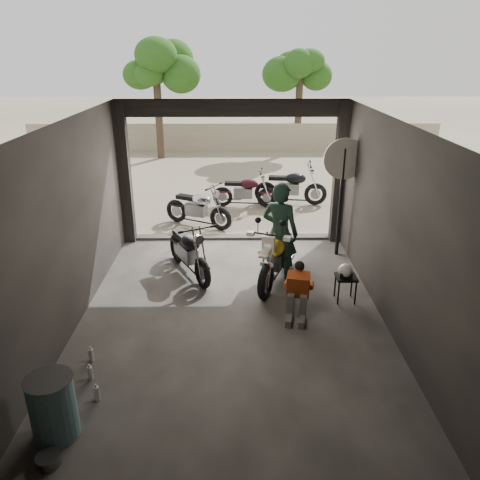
{
  "coord_description": "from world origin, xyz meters",
  "views": [
    {
      "loc": [
        0.07,
        -6.77,
        4.16
      ],
      "look_at": [
        0.14,
        0.6,
        1.15
      ],
      "focal_mm": 35.0,
      "sensor_mm": 36.0,
      "label": 1
    }
  ],
  "objects_px": {
    "outside_bike_a": "(198,205)",
    "stool": "(346,280)",
    "main_bike": "(277,253)",
    "left_bike": "(188,247)",
    "mechanic": "(297,294)",
    "sign_post": "(343,178)",
    "oil_drum": "(53,408)",
    "helmet": "(345,271)",
    "outside_bike_c": "(291,184)",
    "rider": "(280,233)",
    "outside_bike_b": "(245,189)"
  },
  "relations": [
    {
      "from": "outside_bike_a",
      "to": "stool",
      "type": "relative_size",
      "value": 3.37
    },
    {
      "from": "main_bike",
      "to": "left_bike",
      "type": "height_order",
      "value": "main_bike"
    },
    {
      "from": "mechanic",
      "to": "sign_post",
      "type": "relative_size",
      "value": 0.38
    },
    {
      "from": "oil_drum",
      "to": "sign_post",
      "type": "height_order",
      "value": "sign_post"
    },
    {
      "from": "outside_bike_a",
      "to": "helmet",
      "type": "distance_m",
      "value": 4.83
    },
    {
      "from": "outside_bike_a",
      "to": "outside_bike_c",
      "type": "height_order",
      "value": "outside_bike_c"
    },
    {
      "from": "rider",
      "to": "helmet",
      "type": "bearing_deg",
      "value": 166.54
    },
    {
      "from": "mechanic",
      "to": "left_bike",
      "type": "bearing_deg",
      "value": 149.76
    },
    {
      "from": "outside_bike_b",
      "to": "oil_drum",
      "type": "bearing_deg",
      "value": 170.35
    },
    {
      "from": "rider",
      "to": "outside_bike_b",
      "type": "bearing_deg",
      "value": -55.93
    },
    {
      "from": "mechanic",
      "to": "outside_bike_c",
      "type": "bearing_deg",
      "value": 96.56
    },
    {
      "from": "main_bike",
      "to": "oil_drum",
      "type": "distance_m",
      "value": 4.8
    },
    {
      "from": "outside_bike_b",
      "to": "stool",
      "type": "distance_m",
      "value": 5.67
    },
    {
      "from": "stool",
      "to": "oil_drum",
      "type": "height_order",
      "value": "oil_drum"
    },
    {
      "from": "outside_bike_b",
      "to": "helmet",
      "type": "relative_size",
      "value": 5.85
    },
    {
      "from": "stool",
      "to": "oil_drum",
      "type": "relative_size",
      "value": 0.62
    },
    {
      "from": "main_bike",
      "to": "outside_bike_a",
      "type": "relative_size",
      "value": 1.09
    },
    {
      "from": "rider",
      "to": "oil_drum",
      "type": "xyz_separation_m",
      "value": [
        -2.9,
        -3.97,
        -0.57
      ]
    },
    {
      "from": "main_bike",
      "to": "left_bike",
      "type": "distance_m",
      "value": 1.75
    },
    {
      "from": "stool",
      "to": "sign_post",
      "type": "xyz_separation_m",
      "value": [
        0.27,
        2.02,
        1.31
      ]
    },
    {
      "from": "sign_post",
      "to": "stool",
      "type": "bearing_deg",
      "value": -96.35
    },
    {
      "from": "mechanic",
      "to": "oil_drum",
      "type": "bearing_deg",
      "value": -129.03
    },
    {
      "from": "mechanic",
      "to": "sign_post",
      "type": "bearing_deg",
      "value": 77.31
    },
    {
      "from": "left_bike",
      "to": "main_bike",
      "type": "bearing_deg",
      "value": -40.25
    },
    {
      "from": "outside_bike_a",
      "to": "outside_bike_c",
      "type": "distance_m",
      "value": 3.1
    },
    {
      "from": "left_bike",
      "to": "helmet",
      "type": "xyz_separation_m",
      "value": [
        2.82,
        -1.17,
        0.05
      ]
    },
    {
      "from": "left_bike",
      "to": "rider",
      "type": "bearing_deg",
      "value": -36.09
    },
    {
      "from": "rider",
      "to": "stool",
      "type": "xyz_separation_m",
      "value": [
        1.1,
        -0.87,
        -0.55
      ]
    },
    {
      "from": "stool",
      "to": "sign_post",
      "type": "height_order",
      "value": "sign_post"
    },
    {
      "from": "left_bike",
      "to": "oil_drum",
      "type": "relative_size",
      "value": 2.1
    },
    {
      "from": "outside_bike_c",
      "to": "helmet",
      "type": "bearing_deg",
      "value": -170.19
    },
    {
      "from": "left_bike",
      "to": "outside_bike_b",
      "type": "distance_m",
      "value": 4.43
    },
    {
      "from": "helmet",
      "to": "oil_drum",
      "type": "relative_size",
      "value": 0.34
    },
    {
      "from": "rider",
      "to": "mechanic",
      "type": "distance_m",
      "value": 1.56
    },
    {
      "from": "outside_bike_b",
      "to": "helmet",
      "type": "bearing_deg",
      "value": -157.63
    },
    {
      "from": "outside_bike_b",
      "to": "rider",
      "type": "relative_size",
      "value": 0.82
    },
    {
      "from": "outside_bike_a",
      "to": "rider",
      "type": "height_order",
      "value": "rider"
    },
    {
      "from": "outside_bike_c",
      "to": "outside_bike_a",
      "type": "bearing_deg",
      "value": 131.85
    },
    {
      "from": "stool",
      "to": "outside_bike_c",
      "type": "bearing_deg",
      "value": 93.54
    },
    {
      "from": "main_bike",
      "to": "outside_bike_b",
      "type": "bearing_deg",
      "value": 117.7
    },
    {
      "from": "sign_post",
      "to": "outside_bike_c",
      "type": "bearing_deg",
      "value": 100.82
    },
    {
      "from": "outside_bike_c",
      "to": "oil_drum",
      "type": "height_order",
      "value": "outside_bike_c"
    },
    {
      "from": "helmet",
      "to": "oil_drum",
      "type": "distance_m",
      "value": 5.02
    },
    {
      "from": "outside_bike_c",
      "to": "rider",
      "type": "height_order",
      "value": "rider"
    },
    {
      "from": "outside_bike_a",
      "to": "helmet",
      "type": "height_order",
      "value": "outside_bike_a"
    },
    {
      "from": "main_bike",
      "to": "outside_bike_c",
      "type": "distance_m",
      "value": 4.97
    },
    {
      "from": "sign_post",
      "to": "outside_bike_a",
      "type": "bearing_deg",
      "value": 150.71
    },
    {
      "from": "outside_bike_b",
      "to": "oil_drum",
      "type": "height_order",
      "value": "outside_bike_b"
    },
    {
      "from": "main_bike",
      "to": "rider",
      "type": "relative_size",
      "value": 0.93
    },
    {
      "from": "left_bike",
      "to": "outside_bike_a",
      "type": "relative_size",
      "value": 1.01
    }
  ]
}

